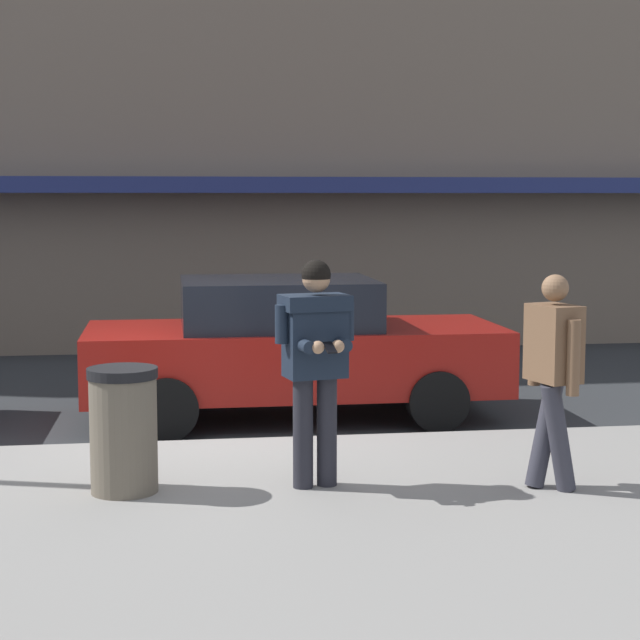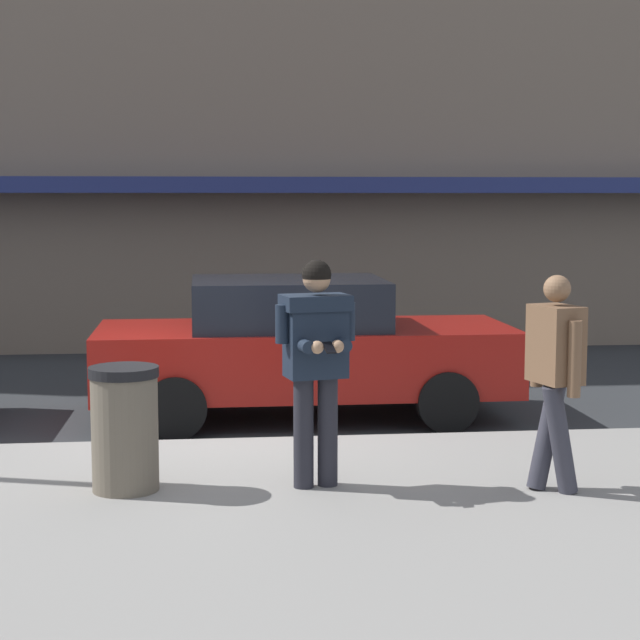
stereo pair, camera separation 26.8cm
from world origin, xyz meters
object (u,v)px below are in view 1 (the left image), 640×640
Objects in this scene: pedestrian_dark_coat at (553,368)px; trash_bin at (123,430)px; parked_sedan_mid at (291,347)px; man_texting_on_phone at (315,348)px.

pedestrian_dark_coat reaches higher than trash_bin.
parked_sedan_mid is 3.64m from trash_bin.
man_texting_on_phone is at bearing 169.77° from pedestrian_dark_coat.
parked_sedan_mid is 2.65× the size of pedestrian_dark_coat.
man_texting_on_phone reaches higher than pedestrian_dark_coat.
pedestrian_dark_coat reaches higher than parked_sedan_mid.
trash_bin is at bearing 173.21° from pedestrian_dark_coat.
pedestrian_dark_coat is at bearing -6.79° from trash_bin.
trash_bin is (-1.68, -3.22, -0.16)m from parked_sedan_mid.
trash_bin is (-3.32, 0.40, -0.47)m from pedestrian_dark_coat.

